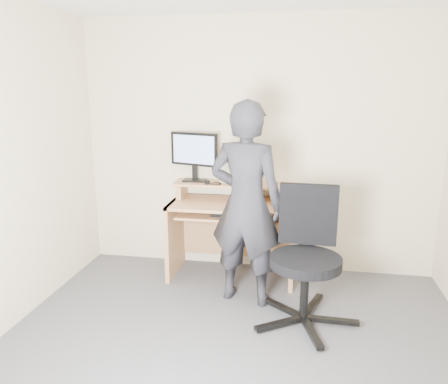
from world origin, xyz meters
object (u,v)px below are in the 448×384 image
(monitor, at_px, (194,152))
(person, at_px, (246,204))
(desk, at_px, (234,220))
(office_chair, at_px, (306,251))

(monitor, xyz_separation_m, person, (0.60, -0.63, -0.33))
(desk, bearing_deg, person, -71.32)
(office_chair, bearing_deg, monitor, 143.63)
(office_chair, bearing_deg, person, 157.01)
(desk, distance_m, person, 0.66)
(desk, relative_size, person, 0.69)
(desk, height_order, person, person)
(office_chair, distance_m, person, 0.64)
(desk, relative_size, office_chair, 1.14)
(monitor, relative_size, office_chair, 0.47)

